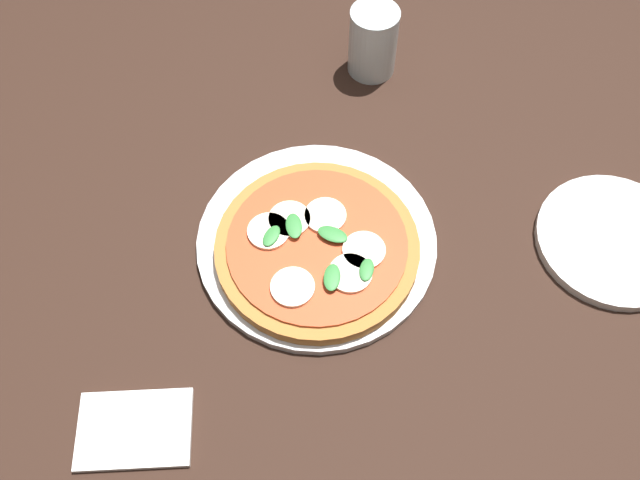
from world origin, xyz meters
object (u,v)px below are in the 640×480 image
at_px(glass_cup, 373,41).
at_px(dining_table, 317,282).
at_px(plate_white, 614,243).
at_px(serving_tray, 320,242).
at_px(napkin, 135,429).
at_px(pizza, 317,247).

bearing_deg(glass_cup, dining_table, 74.11).
xyz_separation_m(plate_white, glass_cup, (0.30, -0.33, 0.05)).
bearing_deg(dining_table, serving_tray, -112.24).
relative_size(napkin, glass_cup, 1.19).
bearing_deg(dining_table, glass_cup, -105.89).
xyz_separation_m(serving_tray, napkin, (0.22, 0.24, -0.00)).
bearing_deg(napkin, glass_cup, -118.84).
bearing_deg(glass_cup, napkin, 61.16).
distance_m(pizza, plate_white, 0.39).
distance_m(serving_tray, napkin, 0.33).
bearing_deg(dining_table, plate_white, 179.37).
xyz_separation_m(dining_table, plate_white, (-0.39, 0.00, 0.10)).
bearing_deg(serving_tray, napkin, 47.84).
height_order(dining_table, napkin, napkin).
distance_m(pizza, glass_cup, 0.35).
bearing_deg(plate_white, glass_cup, -48.12).
relative_size(serving_tray, glass_cup, 2.90).
height_order(dining_table, glass_cup, glass_cup).
height_order(pizza, plate_white, pizza).
bearing_deg(dining_table, pizza, 92.30).
xyz_separation_m(dining_table, napkin, (0.22, 0.23, 0.09)).
xyz_separation_m(pizza, glass_cup, (-0.09, -0.34, 0.03)).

